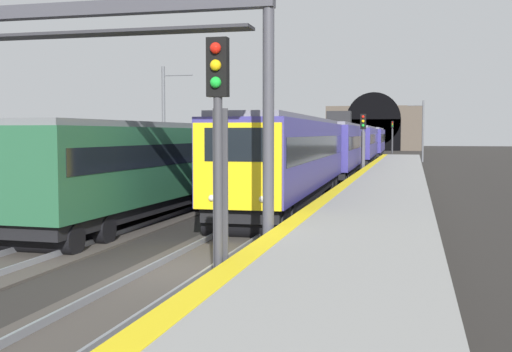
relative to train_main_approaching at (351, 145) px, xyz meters
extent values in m
plane|color=#282623|center=(-42.02, 0.00, -2.30)|extent=(320.00, 320.00, 0.00)
cube|color=gray|center=(-42.02, -4.01, -1.77)|extent=(112.00, 3.83, 1.05)
cube|color=yellow|center=(-42.02, -2.34, -1.24)|extent=(112.00, 0.50, 0.01)
cube|color=#423D38|center=(-42.02, 0.00, -2.27)|extent=(160.00, 2.69, 0.06)
cube|color=gray|center=(-42.02, 0.72, -2.16)|extent=(160.00, 0.07, 0.15)
cube|color=gray|center=(-42.02, -0.72, -2.16)|extent=(160.00, 0.07, 0.15)
cube|color=#423D38|center=(-42.02, 4.56, -2.27)|extent=(160.00, 2.94, 0.06)
cube|color=gray|center=(-42.02, 3.84, -2.16)|extent=(160.00, 0.07, 0.15)
cube|color=navy|center=(-28.52, 0.00, 0.12)|extent=(18.50, 3.20, 2.81)
cube|color=black|center=(-28.52, 0.00, 0.43)|extent=(17.76, 3.21, 0.95)
cube|color=slate|center=(-28.52, 0.00, 1.63)|extent=(17.94, 2.76, 0.20)
cube|color=black|center=(-28.52, 0.00, -1.48)|extent=(18.12, 2.85, 0.53)
cylinder|color=black|center=(-36.83, -0.15, -1.82)|extent=(1.01, 2.64, 0.96)
cylinder|color=black|center=(-35.03, -0.12, -1.82)|extent=(1.01, 2.64, 0.96)
cylinder|color=black|center=(-22.01, 0.12, -1.82)|extent=(1.01, 2.64, 0.96)
cylinder|color=black|center=(-20.21, 0.15, -1.82)|extent=(1.01, 2.64, 0.96)
cube|color=yellow|center=(-37.79, -0.17, 0.03)|extent=(0.17, 2.74, 2.63)
cube|color=black|center=(-37.84, -0.17, 0.68)|extent=(0.08, 2.00, 1.01)
sphere|color=#F2EACC|center=(-37.83, -0.96, -0.94)|extent=(0.20, 0.20, 0.20)
sphere|color=#F2EACC|center=(-37.86, 0.61, -0.94)|extent=(0.20, 0.20, 0.20)
cube|color=navy|center=(-9.55, 0.00, 0.12)|extent=(18.50, 3.20, 2.81)
cube|color=black|center=(-9.55, 0.00, 0.40)|extent=(17.76, 3.21, 0.83)
cube|color=slate|center=(-9.55, 0.00, 1.63)|extent=(17.94, 2.76, 0.20)
cube|color=black|center=(-9.55, 0.00, -1.48)|extent=(18.12, 2.85, 0.53)
cylinder|color=black|center=(-17.68, -0.15, -1.82)|extent=(1.01, 2.64, 0.96)
cylinder|color=black|center=(-15.88, -0.12, -1.82)|extent=(1.01, 2.64, 0.96)
cylinder|color=black|center=(-3.22, 0.12, -1.82)|extent=(1.01, 2.64, 0.96)
cylinder|color=black|center=(-1.42, 0.15, -1.82)|extent=(1.01, 2.64, 0.96)
cube|color=navy|center=(9.42, 0.00, 0.12)|extent=(18.50, 3.20, 2.81)
cube|color=black|center=(9.42, 0.00, 0.49)|extent=(17.76, 3.21, 0.88)
cube|color=slate|center=(9.42, 0.00, 1.63)|extent=(17.94, 2.76, 0.20)
cube|color=black|center=(9.42, 0.00, -1.48)|extent=(18.12, 2.85, 0.53)
cylinder|color=black|center=(1.41, -0.15, -1.82)|extent=(1.01, 2.64, 0.96)
cylinder|color=black|center=(3.21, -0.12, -1.82)|extent=(1.01, 2.64, 0.96)
cylinder|color=black|center=(15.63, 0.12, -1.82)|extent=(1.01, 2.64, 0.96)
cylinder|color=black|center=(17.43, 0.15, -1.82)|extent=(1.01, 2.64, 0.96)
cube|color=navy|center=(28.39, 0.00, 0.12)|extent=(18.50, 3.20, 2.81)
cube|color=black|center=(28.39, 0.00, 0.41)|extent=(17.76, 3.21, 1.01)
cube|color=slate|center=(28.39, 0.00, 1.63)|extent=(17.94, 2.76, 0.20)
cube|color=black|center=(28.39, 0.00, -1.48)|extent=(18.12, 2.85, 0.53)
cylinder|color=black|center=(20.11, -0.15, -1.82)|extent=(1.01, 2.64, 0.96)
cylinder|color=black|center=(21.91, -0.12, -1.82)|extent=(1.01, 2.64, 0.96)
cylinder|color=black|center=(34.87, 0.12, -1.82)|extent=(1.01, 2.64, 0.96)
cylinder|color=black|center=(36.67, 0.15, -1.82)|extent=(1.01, 2.64, 0.96)
cube|color=black|center=(-9.55, 0.00, 2.18)|extent=(1.33, 1.74, 0.90)
cube|color=#235638|center=(-32.35, 4.56, -0.08)|extent=(18.93, 3.28, 2.61)
cube|color=black|center=(-32.35, 4.56, 0.26)|extent=(18.17, 3.29, 0.75)
cube|color=slate|center=(-32.35, 4.56, 1.33)|extent=(18.35, 2.85, 0.20)
cube|color=black|center=(-32.35, 4.56, -1.56)|extent=(18.54, 2.94, 0.48)
cylinder|color=black|center=(-23.96, 4.34, -1.87)|extent=(0.94, 2.59, 0.87)
cylinder|color=black|center=(-25.76, 4.38, -1.87)|extent=(0.94, 2.59, 0.87)
cylinder|color=black|center=(-38.93, 4.73, -1.87)|extent=(0.94, 2.59, 0.87)
cylinder|color=black|center=(-40.73, 4.77, -1.87)|extent=(0.94, 2.59, 0.87)
cube|color=yellow|center=(-22.88, 4.31, -0.15)|extent=(0.19, 2.68, 2.46)
cube|color=black|center=(-22.83, 4.31, 0.45)|extent=(0.09, 1.95, 0.94)
sphere|color=#F2EACC|center=(-22.80, 5.07, -1.03)|extent=(0.20, 0.20, 0.20)
sphere|color=#F2EACC|center=(-22.84, 3.54, -1.03)|extent=(0.20, 0.20, 0.20)
cube|color=#235638|center=(-12.88, 4.56, -0.08)|extent=(18.93, 3.28, 2.61)
cube|color=black|center=(-12.88, 4.56, 0.16)|extent=(18.17, 3.29, 0.86)
cube|color=slate|center=(-12.88, 4.56, 1.33)|extent=(18.35, 2.85, 0.20)
cube|color=black|center=(-12.88, 4.56, -1.56)|extent=(18.54, 2.94, 0.48)
cylinder|color=black|center=(-4.78, 4.34, -1.87)|extent=(0.94, 2.59, 0.87)
cylinder|color=black|center=(-6.58, 4.39, -1.87)|extent=(0.94, 2.59, 0.87)
cylinder|color=black|center=(-19.19, 4.72, -1.87)|extent=(0.94, 2.59, 0.87)
cylinder|color=black|center=(-20.98, 4.77, -1.87)|extent=(0.94, 2.59, 0.87)
cube|color=#235638|center=(6.58, 4.56, -0.08)|extent=(18.93, 3.28, 2.61)
cube|color=black|center=(6.58, 4.56, 0.23)|extent=(18.17, 3.29, 0.93)
cube|color=slate|center=(6.58, 4.56, 1.33)|extent=(18.35, 2.85, 0.20)
cube|color=black|center=(6.58, 4.56, -1.56)|extent=(18.54, 2.94, 0.48)
cylinder|color=black|center=(14.70, 4.34, -1.87)|extent=(0.94, 2.59, 0.87)
cylinder|color=black|center=(12.90, 4.39, -1.87)|extent=(0.94, 2.59, 0.87)
cylinder|color=black|center=(0.25, 4.72, -1.87)|extent=(0.94, 2.59, 0.87)
cylinder|color=black|center=(-1.55, 4.77, -1.87)|extent=(0.94, 2.59, 0.87)
cube|color=black|center=(-12.88, 4.56, 1.88)|extent=(1.34, 1.71, 0.90)
cylinder|color=#38383D|center=(-45.24, -1.90, -0.31)|extent=(0.16, 0.16, 3.97)
cube|color=black|center=(-45.24, -1.90, 2.20)|extent=(0.20, 0.38, 1.05)
cube|color=#38383D|center=(-45.10, -1.90, -0.31)|extent=(0.04, 0.28, 3.58)
sphere|color=red|center=(-45.37, -1.90, 2.52)|extent=(0.20, 0.20, 0.20)
sphere|color=yellow|center=(-45.37, -1.90, 2.22)|extent=(0.20, 0.20, 0.20)
sphere|color=green|center=(-45.37, -1.90, 1.92)|extent=(0.20, 0.20, 0.20)
cylinder|color=#4C4C54|center=(-11.58, -1.90, -0.50)|extent=(0.16, 0.16, 3.61)
cube|color=black|center=(-11.58, -1.90, 1.83)|extent=(0.20, 0.38, 1.05)
cube|color=#4C4C54|center=(-11.44, -1.90, -0.50)|extent=(0.04, 0.28, 3.25)
sphere|color=red|center=(-11.71, -1.90, 2.16)|extent=(0.20, 0.20, 0.20)
sphere|color=yellow|center=(-11.71, -1.90, 1.86)|extent=(0.20, 0.20, 0.20)
sphere|color=green|center=(-11.71, -1.90, 1.56)|extent=(0.20, 0.20, 0.20)
cylinder|color=#38383D|center=(49.75, -1.90, -0.18)|extent=(0.16, 0.16, 4.25)
cube|color=black|center=(49.75, -1.90, 2.47)|extent=(0.20, 0.38, 1.05)
cube|color=#38383D|center=(49.89, -1.90, -0.18)|extent=(0.04, 0.28, 3.82)
sphere|color=red|center=(49.62, -1.90, 2.80)|extent=(0.20, 0.20, 0.20)
sphere|color=yellow|center=(49.62, -1.90, 2.50)|extent=(0.20, 0.20, 0.20)
sphere|color=green|center=(49.62, -1.90, 2.20)|extent=(0.20, 0.20, 0.20)
cylinder|color=#3F3F47|center=(-41.12, -1.89, 0.87)|extent=(0.28, 0.28, 6.33)
cube|color=#3F3F47|center=(-41.12, 2.28, 4.21)|extent=(0.36, 8.62, 0.35)
cube|color=#2D2D33|center=(-41.12, 2.28, 3.58)|extent=(0.70, 7.51, 0.08)
cube|color=#51473D|center=(69.61, 2.28, 2.01)|extent=(2.91, 18.40, 8.61)
cube|color=black|center=(68.10, 2.28, 0.72)|extent=(0.12, 10.31, 6.03)
cylinder|color=black|center=(68.10, 2.28, 3.73)|extent=(0.12, 10.31, 10.31)
cylinder|color=#595B60|center=(20.17, -6.32, 1.26)|extent=(0.22, 0.22, 7.12)
cylinder|color=#595B60|center=(20.17, -5.42, 4.22)|extent=(0.08, 1.81, 0.08)
cylinder|color=#595B60|center=(-16.37, 10.88, 1.57)|extent=(0.22, 0.22, 7.74)
cylinder|color=#595B60|center=(-16.37, 9.86, 4.84)|extent=(0.08, 2.04, 0.08)
camera|label=1|loc=(-56.22, -5.32, 1.02)|focal=44.79mm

